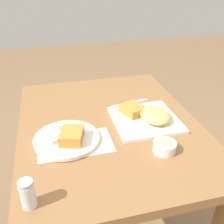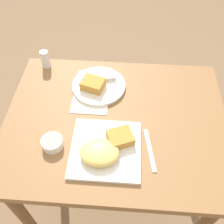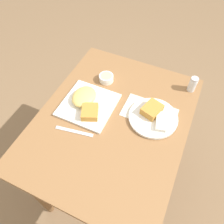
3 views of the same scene
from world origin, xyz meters
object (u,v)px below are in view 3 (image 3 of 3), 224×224
(sauce_ramekin, at_px, (106,78))
(salt_shaker, at_px, (192,85))
(plate_square_near, at_px, (87,103))
(butter_knife, at_px, (74,131))
(plate_oval_far, at_px, (153,116))

(sauce_ramekin, distance_m, salt_shaker, 0.47)
(plate_square_near, xyz_separation_m, salt_shaker, (-0.33, 0.46, 0.02))
(butter_knife, bearing_deg, sauce_ramekin, 81.44)
(plate_square_near, height_order, plate_oval_far, plate_square_near)
(plate_oval_far, xyz_separation_m, sauce_ramekin, (-0.14, -0.32, 0.00))
(plate_oval_far, xyz_separation_m, butter_knife, (0.23, -0.31, -0.02))
(sauce_ramekin, height_order, salt_shaker, salt_shaker)
(plate_square_near, distance_m, plate_oval_far, 0.34)
(sauce_ramekin, bearing_deg, butter_knife, 1.10)
(salt_shaker, xyz_separation_m, butter_knife, (0.50, -0.44, -0.04))
(butter_knife, bearing_deg, salt_shaker, 38.65)
(plate_square_near, xyz_separation_m, plate_oval_far, (-0.06, 0.33, -0.00))
(sauce_ramekin, bearing_deg, plate_oval_far, 66.74)
(plate_square_near, relative_size, butter_knife, 1.40)
(plate_oval_far, relative_size, salt_shaker, 2.77)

